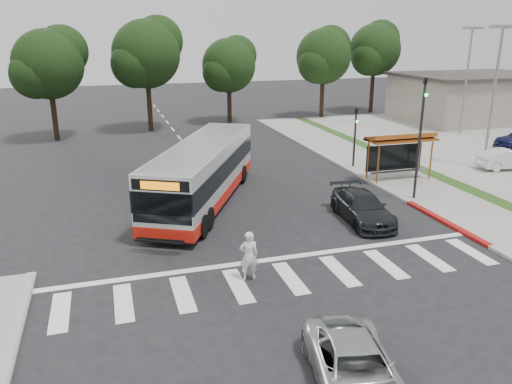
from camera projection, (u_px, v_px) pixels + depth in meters
name	position (u px, v px, depth m)	size (l,w,h in m)	color
ground	(252.00, 229.00, 22.99)	(140.00, 140.00, 0.00)	black
sidewalk_east	(375.00, 167.00, 33.32)	(4.00, 40.00, 0.12)	gray
curb_east	(348.00, 169.00, 32.76)	(0.30, 40.00, 0.15)	#9E9991
curb_east_red	(445.00, 222.00, 23.65)	(0.32, 6.00, 0.15)	maroon
parking_lot	(500.00, 149.00, 38.48)	(18.00, 36.00, 0.10)	gray
commercial_building	(473.00, 99.00, 50.70)	(14.00, 10.00, 4.40)	#9E9485
building_roof_cap	(476.00, 75.00, 49.98)	(14.60, 10.60, 0.30)	#383330
crosswalk_ladder	(290.00, 278.00, 18.44)	(18.00, 2.60, 0.01)	silver
bus_shelter	(400.00, 143.00, 29.93)	(4.20, 1.60, 2.86)	#974A19
traffic_signal_ne_tall	(421.00, 129.00, 25.84)	(0.18, 0.37, 6.50)	black
traffic_signal_ne_short	(355.00, 131.00, 32.64)	(0.18, 0.37, 4.00)	black
lot_light_front	(496.00, 78.00, 31.66)	(1.90, 0.35, 9.01)	gray
lot_light_mid	(468.00, 66.00, 42.43)	(1.90, 0.35, 9.01)	gray
tree_ne_a	(324.00, 55.00, 51.06)	(6.16, 5.74, 9.30)	black
tree_ne_b	(375.00, 49.00, 54.67)	(6.16, 5.74, 10.02)	black
tree_north_a	(147.00, 53.00, 44.07)	(6.60, 6.15, 10.17)	black
tree_north_b	(229.00, 65.00, 48.49)	(5.72, 5.33, 8.43)	black
tree_north_c	(49.00, 63.00, 40.21)	(6.16, 5.74, 9.30)	black
transit_bus	(203.00, 174.00, 26.17)	(2.66, 12.29, 3.17)	silver
pedestrian	(249.00, 256.00, 18.07)	(0.69, 0.45, 1.89)	silver
dark_sedan	(362.00, 207.00, 23.84)	(1.92, 4.72, 1.37)	black
silver_suv_south	(356.00, 370.00, 12.46)	(2.07, 4.48, 1.25)	#A9ADAE
parked_car_1	(508.00, 159.00, 32.57)	(1.39, 3.98, 1.31)	silver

